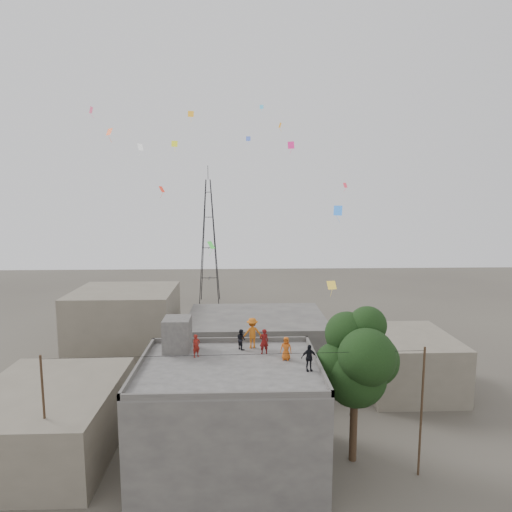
{
  "coord_description": "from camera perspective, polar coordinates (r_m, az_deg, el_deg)",
  "views": [
    {
      "loc": [
        0.69,
        -22.63,
        15.25
      ],
      "look_at": [
        1.57,
        2.13,
        11.93
      ],
      "focal_mm": 30.0,
      "sensor_mm": 36.0,
      "label": 1
    }
  ],
  "objects": [
    {
      "name": "parapet",
      "position": [
        24.37,
        -3.62,
        -14.06
      ],
      "size": [
        10.0,
        8.0,
        0.3
      ],
      "color": "#4A4845",
      "rests_on": "main_building"
    },
    {
      "name": "person_dark_adult",
      "position": [
        23.63,
        7.07,
        -13.32
      ],
      "size": [
        0.89,
        0.48,
        1.45
      ],
      "primitive_type": "imported",
      "rotation": [
        0.0,
        0.0,
        0.15
      ],
      "color": "black",
      "rests_on": "main_building"
    },
    {
      "name": "main_building",
      "position": [
        25.72,
        -3.56,
        -20.7
      ],
      "size": [
        10.0,
        8.0,
        6.1
      ],
      "color": "#4A4845",
      "rests_on": "ground"
    },
    {
      "name": "person_red_adult",
      "position": [
        25.84,
        1.07,
        -11.31
      ],
      "size": [
        0.62,
        0.47,
        1.52
      ],
      "primitive_type": "imported",
      "rotation": [
        0.0,
        0.0,
        3.34
      ],
      "color": "#64100F",
      "rests_on": "main_building"
    },
    {
      "name": "ground",
      "position": [
        27.3,
        -3.5,
        -26.34
      ],
      "size": [
        140.0,
        140.0,
        0.0
      ],
      "primitive_type": "plane",
      "color": "#433E37",
      "rests_on": "ground"
    },
    {
      "name": "neighbor_north",
      "position": [
        38.81,
        0.01,
        -11.54
      ],
      "size": [
        12.0,
        9.0,
        5.0
      ],
      "primitive_type": "cube",
      "color": "#4A4845",
      "rests_on": "ground"
    },
    {
      "name": "neighbor_northwest",
      "position": [
        41.77,
        -17.0,
        -9.04
      ],
      "size": [
        9.0,
        8.0,
        7.0
      ],
      "primitive_type": "cube",
      "color": "#6A6253",
      "rests_on": "ground"
    },
    {
      "name": "stair_head_box",
      "position": [
        26.8,
        -10.45,
        -10.2
      ],
      "size": [
        1.6,
        1.8,
        2.0
      ],
      "primitive_type": "cube",
      "color": "#4A4845",
      "rests_on": "main_building"
    },
    {
      "name": "neighbor_west",
      "position": [
        30.31,
        -26.0,
        -19.1
      ],
      "size": [
        8.0,
        10.0,
        4.0
      ],
      "primitive_type": "cube",
      "color": "#6A6253",
      "rests_on": "ground"
    },
    {
      "name": "person_orange_adult",
      "position": [
        26.76,
        -0.5,
        -10.22
      ],
      "size": [
        1.32,
        0.88,
        1.89
      ],
      "primitive_type": "imported",
      "rotation": [
        0.0,
        0.0,
        -2.99
      ],
      "color": "#C76216",
      "rests_on": "main_building"
    },
    {
      "name": "person_red_child",
      "position": [
        25.61,
        -7.96,
        -11.77
      ],
      "size": [
        0.58,
        0.56,
        1.35
      ],
      "primitive_type": "imported",
      "rotation": [
        0.0,
        0.0,
        0.69
      ],
      "color": "maroon",
      "rests_on": "main_building"
    },
    {
      "name": "utility_line",
      "position": [
        24.24,
        -2.4,
        -20.48
      ],
      "size": [
        20.12,
        0.62,
        7.4
      ],
      "color": "black",
      "rests_on": "ground"
    },
    {
      "name": "transmission_tower",
      "position": [
        63.11,
        -6.3,
        1.97
      ],
      "size": [
        2.97,
        2.97,
        20.01
      ],
      "color": "black",
      "rests_on": "ground"
    },
    {
      "name": "tree",
      "position": [
        25.84,
        13.44,
        -13.31
      ],
      "size": [
        4.9,
        4.6,
        9.1
      ],
      "color": "black",
      "rests_on": "ground"
    },
    {
      "name": "kites",
      "position": [
        29.43,
        -2.76,
        11.57
      ],
      "size": [
        16.65,
        16.73,
        12.87
      ],
      "color": "red",
      "rests_on": "ground"
    },
    {
      "name": "person_dark_child",
      "position": [
        26.64,
        -2.0,
        -11.03
      ],
      "size": [
        0.74,
        0.77,
        1.26
      ],
      "primitive_type": "imported",
      "rotation": [
        0.0,
        0.0,
        2.2
      ],
      "color": "black",
      "rests_on": "main_building"
    },
    {
      "name": "neighbor_east",
      "position": [
        37.58,
        19.37,
        -13.13
      ],
      "size": [
        7.0,
        8.0,
        4.4
      ],
      "primitive_type": "cube",
      "color": "#6A6253",
      "rests_on": "ground"
    },
    {
      "name": "person_orange_child",
      "position": [
        25.0,
        4.03,
        -12.2
      ],
      "size": [
        0.76,
        0.6,
        1.35
      ],
      "primitive_type": "imported",
      "rotation": [
        0.0,
        0.0,
        -0.29
      ],
      "color": "#C65616",
      "rests_on": "main_building"
    }
  ]
}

